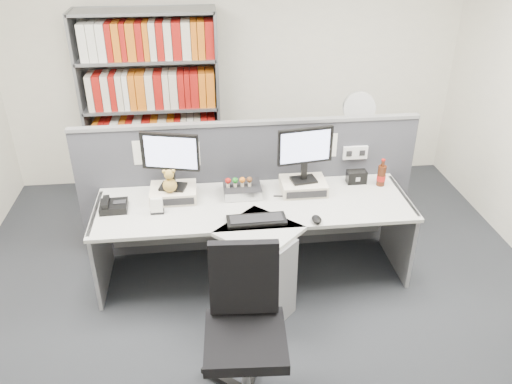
{
  "coord_description": "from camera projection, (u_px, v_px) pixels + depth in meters",
  "views": [
    {
      "loc": [
        -0.39,
        -2.82,
        2.86
      ],
      "look_at": [
        0.0,
        0.65,
        0.92
      ],
      "focal_mm": 36.09,
      "sensor_mm": 36.0,
      "label": 1
    }
  ],
  "objects": [
    {
      "name": "ground",
      "position": [
        266.0,
        340.0,
        3.87
      ],
      "size": [
        5.5,
        5.5,
        0.0
      ],
      "primitive_type": "plane",
      "color": "#2F3237",
      "rests_on": "ground"
    },
    {
      "name": "room_shell",
      "position": [
        268.0,
        115.0,
        3.0
      ],
      "size": [
        5.04,
        5.54,
        2.72
      ],
      "color": "white",
      "rests_on": "ground"
    },
    {
      "name": "partition",
      "position": [
        249.0,
        186.0,
        4.64
      ],
      "size": [
        3.0,
        0.08,
        1.27
      ],
      "color": "#41424A",
      "rests_on": "ground"
    },
    {
      "name": "desk",
      "position": [
        257.0,
        245.0,
        4.17
      ],
      "size": [
        2.6,
        1.2,
        0.72
      ],
      "color": "beige",
      "rests_on": "ground"
    },
    {
      "name": "monitor_riser_left",
      "position": [
        174.0,
        193.0,
        4.28
      ],
      "size": [
        0.38,
        0.31,
        0.1
      ],
      "color": "beige",
      "rests_on": "desk"
    },
    {
      "name": "monitor_riser_right",
      "position": [
        303.0,
        186.0,
        4.39
      ],
      "size": [
        0.38,
        0.31,
        0.1
      ],
      "color": "beige",
      "rests_on": "desk"
    },
    {
      "name": "monitor_left",
      "position": [
        170.0,
        156.0,
        4.12
      ],
      "size": [
        0.47,
        0.2,
        0.48
      ],
      "color": "black",
      "rests_on": "monitor_riser_left"
    },
    {
      "name": "monitor_right",
      "position": [
        305.0,
        150.0,
        4.23
      ],
      "size": [
        0.47,
        0.18,
        0.48
      ],
      "color": "black",
      "rests_on": "monitor_riser_right"
    },
    {
      "name": "desktop_pc",
      "position": [
        242.0,
        190.0,
        4.35
      ],
      "size": [
        0.31,
        0.28,
        0.08
      ],
      "color": "black",
      "rests_on": "desk"
    },
    {
      "name": "figurines",
      "position": [
        239.0,
        181.0,
        4.29
      ],
      "size": [
        0.23,
        0.05,
        0.09
      ],
      "color": "beige",
      "rests_on": "desktop_pc"
    },
    {
      "name": "keyboard",
      "position": [
        256.0,
        220.0,
        3.98
      ],
      "size": [
        0.46,
        0.18,
        0.03
      ],
      "color": "black",
      "rests_on": "desk"
    },
    {
      "name": "mouse",
      "position": [
        317.0,
        219.0,
        3.97
      ],
      "size": [
        0.08,
        0.12,
        0.05
      ],
      "primitive_type": "ellipsoid",
      "color": "black",
      "rests_on": "desk"
    },
    {
      "name": "desk_phone",
      "position": [
        113.0,
        206.0,
        4.13
      ],
      "size": [
        0.22,
        0.21,
        0.09
      ],
      "color": "black",
      "rests_on": "desk"
    },
    {
      "name": "desk_calendar",
      "position": [
        157.0,
        207.0,
        4.08
      ],
      "size": [
        0.11,
        0.08,
        0.13
      ],
      "color": "black",
      "rests_on": "desk"
    },
    {
      "name": "plush_toy",
      "position": [
        170.0,
        182.0,
        4.16
      ],
      "size": [
        0.12,
        0.12,
        0.2
      ],
      "color": "#AC8939",
      "rests_on": "monitor_riser_left"
    },
    {
      "name": "speaker",
      "position": [
        356.0,
        177.0,
        4.52
      ],
      "size": [
        0.17,
        0.09,
        0.11
      ],
      "primitive_type": "cube",
      "color": "black",
      "rests_on": "desk"
    },
    {
      "name": "cola_bottle",
      "position": [
        381.0,
        176.0,
        4.47
      ],
      "size": [
        0.08,
        0.08,
        0.25
      ],
      "color": "#3F190A",
      "rests_on": "desk"
    },
    {
      "name": "shelving_unit",
      "position": [
        153.0,
        110.0,
        5.43
      ],
      "size": [
        1.41,
        0.4,
        2.0
      ],
      "color": "gray",
      "rests_on": "ground"
    },
    {
      "name": "filing_cabinet",
      "position": [
        352.0,
        172.0,
        5.55
      ],
      "size": [
        0.45,
        0.61,
        0.7
      ],
      "color": "gray",
      "rests_on": "ground"
    },
    {
      "name": "desk_fan",
      "position": [
        359.0,
        111.0,
        5.22
      ],
      "size": [
        0.32,
        0.19,
        0.55
      ],
      "color": "white",
      "rests_on": "filing_cabinet"
    },
    {
      "name": "office_chair",
      "position": [
        245.0,
        324.0,
        3.22
      ],
      "size": [
        0.68,
        0.7,
        1.06
      ],
      "color": "silver",
      "rests_on": "ground"
    }
  ]
}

